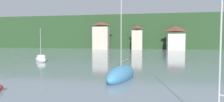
# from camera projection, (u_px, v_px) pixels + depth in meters

# --- Properties ---
(wooded_hillside) EXTENTS (352.00, 72.74, 25.66)m
(wooded_hillside) POSITION_uv_depth(u_px,v_px,m) (125.00, 36.00, 120.46)
(wooded_hillside) COLOR #264223
(wooded_hillside) RESTS_ON ground_plane
(shore_building_west) EXTENTS (6.22, 4.19, 10.52)m
(shore_building_west) POSITION_uv_depth(u_px,v_px,m) (101.00, 36.00, 75.19)
(shore_building_west) COLOR #BCB29E
(shore_building_west) RESTS_ON ground_plane
(shore_building_westcentral) EXTENTS (4.00, 5.29, 8.99)m
(shore_building_westcentral) POSITION_uv_depth(u_px,v_px,m) (137.00, 38.00, 73.27)
(shore_building_westcentral) COLOR #BCB29E
(shore_building_westcentral) RESTS_ON ground_plane
(shore_building_central) EXTENTS (6.15, 6.29, 8.71)m
(shore_building_central) POSITION_uv_depth(u_px,v_px,m) (175.00, 38.00, 71.27)
(shore_building_central) COLOR beige
(shore_building_central) RESTS_ON ground_plane
(sailboat_mid_6) EXTENTS (2.94, 6.33, 7.93)m
(sailboat_mid_6) POSITION_uv_depth(u_px,v_px,m) (121.00, 75.00, 18.28)
(sailboat_mid_6) COLOR teal
(sailboat_mid_6) RESTS_ON ground_plane
(sailboat_far_8) EXTENTS (4.60, 4.99, 6.00)m
(sailboat_far_8) POSITION_uv_depth(u_px,v_px,m) (41.00, 59.00, 33.78)
(sailboat_far_8) COLOR white
(sailboat_far_8) RESTS_ON ground_plane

